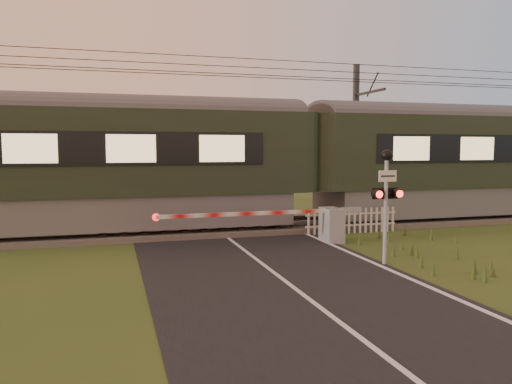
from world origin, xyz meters
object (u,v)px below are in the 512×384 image
object	(u,v)px
train	(304,161)
boom_gate	(323,223)
catenary_mast	(356,138)
picket_fence	(352,221)
crossing_signal	(386,186)

from	to	relation	value
train	boom_gate	size ratio (longest dim) A/B	7.22
catenary_mast	picket_fence	bearing A→B (deg)	-118.89
boom_gate	train	bearing A→B (deg)	78.81
train	picket_fence	bearing A→B (deg)	-61.81
picket_fence	catenary_mast	xyz separation A→B (m)	(2.27, 4.12, 2.96)
boom_gate	crossing_signal	size ratio (longest dim) A/B	2.23
boom_gate	picket_fence	size ratio (longest dim) A/B	1.90
train	boom_gate	world-z (taller)	train
train	boom_gate	xyz separation A→B (m)	(-0.63, -3.17, -1.87)
boom_gate	crossing_signal	distance (m)	3.48
crossing_signal	catenary_mast	world-z (taller)	catenary_mast
crossing_signal	picket_fence	bearing A→B (deg)	72.97
train	boom_gate	distance (m)	3.73
crossing_signal	train	bearing A→B (deg)	86.85
boom_gate	catenary_mast	distance (m)	7.22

